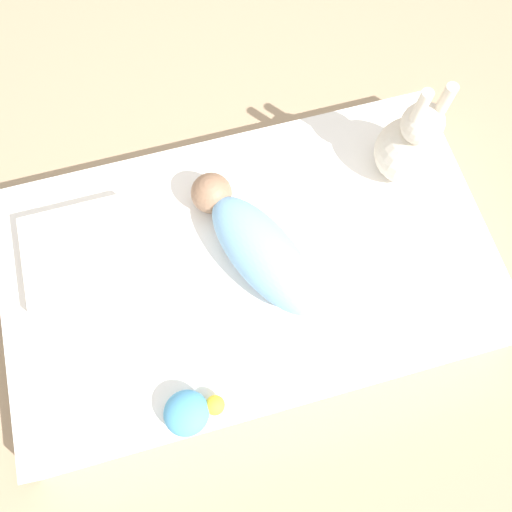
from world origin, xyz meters
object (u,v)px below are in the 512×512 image
at_px(pillow, 83,256).
at_px(swaddled_baby, 256,245).
at_px(bunny_plush, 411,146).
at_px(turtle_plush, 190,412).

bearing_deg(pillow, swaddled_baby, -12.96).
xyz_separation_m(pillow, bunny_plush, (1.00, 0.05, 0.09)).
bearing_deg(pillow, bunny_plush, 2.92).
xyz_separation_m(pillow, turtle_plush, (0.20, -0.50, 0.00)).
bearing_deg(bunny_plush, pillow, -177.08).
relative_size(swaddled_baby, bunny_plush, 1.37).
height_order(swaddled_baby, turtle_plush, swaddled_baby).
distance_m(pillow, bunny_plush, 1.01).
bearing_deg(turtle_plush, bunny_plush, 34.61).
distance_m(pillow, turtle_plush, 0.54).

